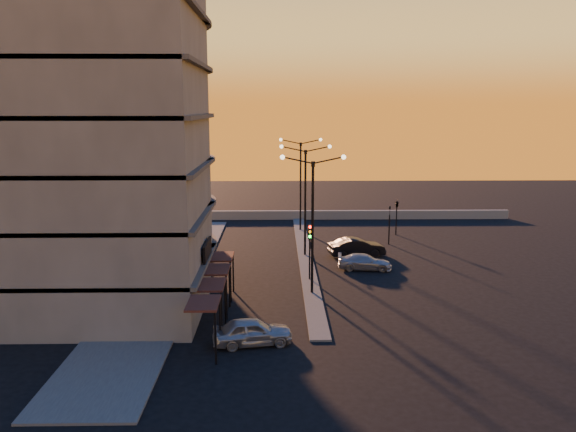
{
  "coord_description": "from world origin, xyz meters",
  "views": [
    {
      "loc": [
        -2.3,
        -36.59,
        12.55
      ],
      "look_at": [
        -1.54,
        5.54,
        4.36
      ],
      "focal_mm": 35.0,
      "sensor_mm": 36.0,
      "label": 1
    }
  ],
  "objects_px": {
    "streetlamp_mid": "(305,191)",
    "car_wagon": "(365,262)",
    "car_sedan": "(357,247)",
    "car_hatchback": "(253,331)",
    "traffic_light_main": "(310,243)"
  },
  "relations": [
    {
      "from": "car_sedan",
      "to": "car_wagon",
      "type": "height_order",
      "value": "car_sedan"
    },
    {
      "from": "streetlamp_mid",
      "to": "traffic_light_main",
      "type": "distance_m",
      "value": 7.62
    },
    {
      "from": "car_hatchback",
      "to": "car_wagon",
      "type": "bearing_deg",
      "value": -39.54
    },
    {
      "from": "traffic_light_main",
      "to": "car_sedan",
      "type": "xyz_separation_m",
      "value": [
        4.41,
        6.89,
        -2.1
      ]
    },
    {
      "from": "traffic_light_main",
      "to": "car_sedan",
      "type": "height_order",
      "value": "traffic_light_main"
    },
    {
      "from": "streetlamp_mid",
      "to": "car_hatchback",
      "type": "bearing_deg",
      "value": -101.45
    },
    {
      "from": "traffic_light_main",
      "to": "car_wagon",
      "type": "distance_m",
      "value": 5.84
    },
    {
      "from": "streetlamp_mid",
      "to": "car_sedan",
      "type": "relative_size",
      "value": 1.99
    },
    {
      "from": "streetlamp_mid",
      "to": "car_wagon",
      "type": "xyz_separation_m",
      "value": [
        4.5,
        -4.18,
        -4.98
      ]
    },
    {
      "from": "car_hatchback",
      "to": "car_wagon",
      "type": "distance_m",
      "value": 16.26
    },
    {
      "from": "car_hatchback",
      "to": "car_wagon",
      "type": "xyz_separation_m",
      "value": [
        8.19,
        14.04,
        -0.12
      ]
    },
    {
      "from": "streetlamp_mid",
      "to": "car_sedan",
      "type": "height_order",
      "value": "streetlamp_mid"
    },
    {
      "from": "traffic_light_main",
      "to": "car_sedan",
      "type": "distance_m",
      "value": 8.44
    },
    {
      "from": "traffic_light_main",
      "to": "car_hatchback",
      "type": "distance_m",
      "value": 11.89
    },
    {
      "from": "car_wagon",
      "to": "car_sedan",
      "type": "bearing_deg",
      "value": 7.16
    }
  ]
}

